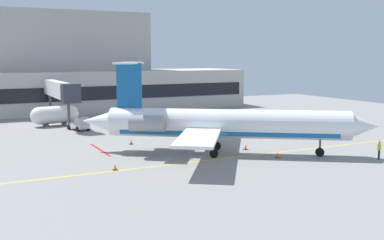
{
  "coord_description": "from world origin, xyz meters",
  "views": [
    {
      "loc": [
        -23.89,
        -42.17,
        10.39
      ],
      "look_at": [
        0.51,
        5.97,
        3.0
      ],
      "focal_mm": 43.99,
      "sensor_mm": 36.0,
      "label": 1
    }
  ],
  "objects_px": {
    "pushback_tractor": "(79,124)",
    "fuel_tank": "(55,115)",
    "marshaller": "(379,150)",
    "regional_jet": "(222,124)"
  },
  "relations": [
    {
      "from": "fuel_tank",
      "to": "marshaller",
      "type": "height_order",
      "value": "fuel_tank"
    },
    {
      "from": "pushback_tractor",
      "to": "marshaller",
      "type": "relative_size",
      "value": 2.03
    },
    {
      "from": "regional_jet",
      "to": "pushback_tractor",
      "type": "height_order",
      "value": "regional_jet"
    },
    {
      "from": "marshaller",
      "to": "regional_jet",
      "type": "bearing_deg",
      "value": 143.55
    },
    {
      "from": "pushback_tractor",
      "to": "fuel_tank",
      "type": "distance_m",
      "value": 6.64
    },
    {
      "from": "regional_jet",
      "to": "marshaller",
      "type": "bearing_deg",
      "value": -36.45
    },
    {
      "from": "pushback_tractor",
      "to": "marshaller",
      "type": "height_order",
      "value": "marshaller"
    },
    {
      "from": "pushback_tractor",
      "to": "fuel_tank",
      "type": "height_order",
      "value": "fuel_tank"
    },
    {
      "from": "fuel_tank",
      "to": "marshaller",
      "type": "bearing_deg",
      "value": -57.23
    },
    {
      "from": "regional_jet",
      "to": "marshaller",
      "type": "distance_m",
      "value": 16.15
    }
  ]
}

